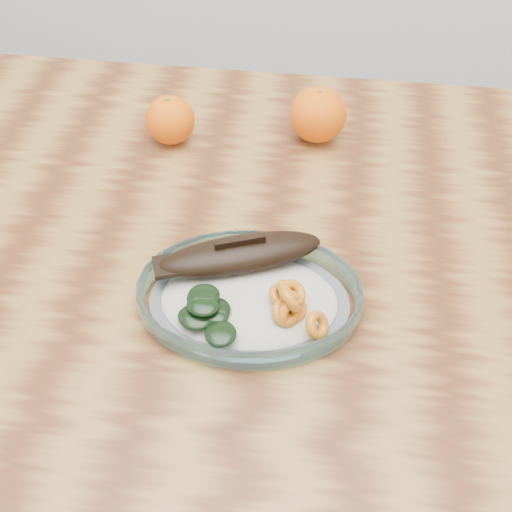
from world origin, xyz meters
name	(u,v)px	position (x,y,z in m)	size (l,w,h in m)	color
ground	(217,481)	(0.00, 0.00, 0.00)	(3.00, 3.00, 0.00)	slate
dining_table	(196,281)	(0.00, 0.00, 0.65)	(1.20, 0.80, 0.75)	#582C14
plated_meal	(249,294)	(0.09, -0.11, 0.77)	(0.49, 0.49, 0.08)	white
orange_left	(170,120)	(-0.07, 0.19, 0.79)	(0.07, 0.07, 0.07)	#FF3D05
orange_right	(318,115)	(0.15, 0.22, 0.79)	(0.08, 0.08, 0.08)	#FF3D05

